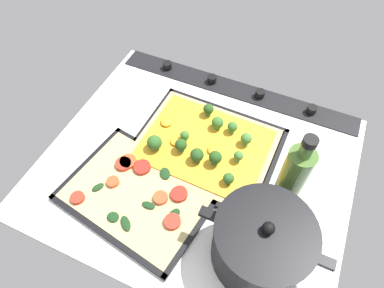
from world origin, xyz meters
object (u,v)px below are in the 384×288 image
baking_tray_back (138,194)px  cooking_pot (261,243)px  veggie_pizza_back (138,192)px  broccoli_pizza (205,145)px  baking_tray_front (206,148)px  oil_bottle (292,178)px

baking_tray_back → cooking_pot: bearing=176.0°
veggie_pizza_back → cooking_pot: size_ratio=1.32×
baking_tray_back → cooking_pot: 30.95cm
broccoli_pizza → baking_tray_back: broccoli_pizza is taller
baking_tray_back → veggie_pizza_back: 0.78cm
baking_tray_back → baking_tray_front: bearing=-116.4°
broccoli_pizza → oil_bottle: size_ratio=1.46×
broccoli_pizza → baking_tray_back: size_ratio=0.93×
broccoli_pizza → cooking_pot: cooking_pot is taller
veggie_pizza_back → oil_bottle: bearing=-158.1°
baking_tray_front → veggie_pizza_back: bearing=63.3°
baking_tray_front → cooking_pot: cooking_pot is taller
baking_tray_front → baking_tray_back: 21.64cm
veggie_pizza_back → cooking_pot: bearing=175.5°
broccoli_pizza → oil_bottle: (-22.65, 6.01, 8.39)cm
baking_tray_front → broccoli_pizza: size_ratio=1.07×
broccoli_pizza → veggie_pizza_back: 21.08cm
veggie_pizza_back → cooking_pot: 30.85cm
broccoli_pizza → oil_bottle: bearing=165.1°
baking_tray_front → baking_tray_back: size_ratio=1.00×
baking_tray_front → broccoli_pizza: broccoli_pizza is taller
baking_tray_front → veggie_pizza_back: (9.65, 19.14, 0.75)cm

